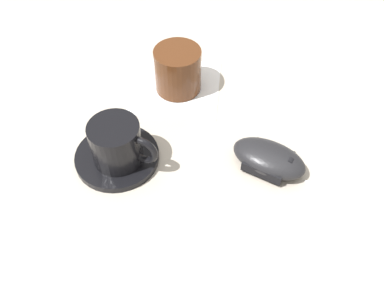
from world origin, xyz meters
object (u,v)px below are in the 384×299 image
at_px(drinking_glass, 178,70).
at_px(saucer, 117,157).
at_px(coffee_cup, 117,143).
at_px(computer_mouse, 269,158).

bearing_deg(drinking_glass, saucer, -6.14).
relative_size(saucer, drinking_glass, 1.59).
bearing_deg(saucer, drinking_glass, 173.86).
bearing_deg(saucer, coffee_cup, 66.73).
relative_size(computer_mouse, drinking_glass, 1.48).
distance_m(coffee_cup, computer_mouse, 0.22).
xyz_separation_m(coffee_cup, computer_mouse, (-0.08, 0.21, -0.03)).
bearing_deg(computer_mouse, drinking_glass, -118.71).
bearing_deg(drinking_glass, coffee_cup, -3.47).
relative_size(coffee_cup, computer_mouse, 0.89).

